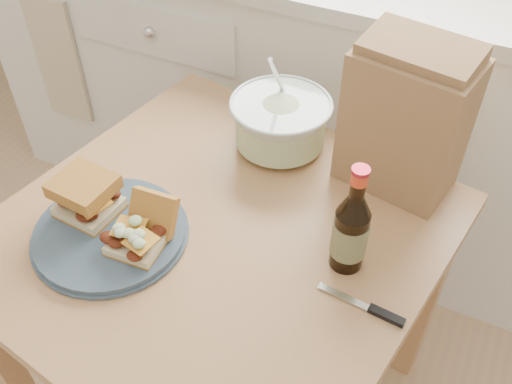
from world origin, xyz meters
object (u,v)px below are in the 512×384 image
at_px(dining_table, 219,260).
at_px(coleslaw_bowl, 280,124).
at_px(paper_bag, 405,123).
at_px(plate, 110,233).
at_px(beer_bottle, 351,230).

bearing_deg(dining_table, coleslaw_bowl, 98.57).
bearing_deg(paper_bag, dining_table, -122.18).
height_order(plate, paper_bag, paper_bag).
bearing_deg(paper_bag, beer_bottle, -82.76).
xyz_separation_m(dining_table, coleslaw_bowl, (0.01, 0.30, 0.16)).
xyz_separation_m(dining_table, paper_bag, (0.28, 0.31, 0.26)).
relative_size(plate, coleslaw_bowl, 1.29).
bearing_deg(beer_bottle, plate, -160.18).
relative_size(plate, beer_bottle, 1.26).
bearing_deg(beer_bottle, coleslaw_bowl, 136.00).
xyz_separation_m(plate, beer_bottle, (0.45, 0.14, 0.08)).
relative_size(coleslaw_bowl, paper_bag, 0.77).
height_order(dining_table, coleslaw_bowl, coleslaw_bowl).
bearing_deg(dining_table, beer_bottle, 16.22).
distance_m(coleslaw_bowl, paper_bag, 0.29).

